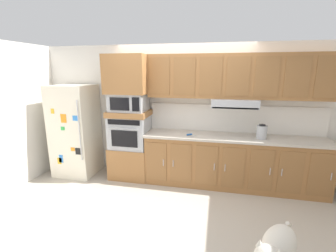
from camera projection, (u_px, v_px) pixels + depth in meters
The scene contains 16 objects.
ground_plane at pixel (172, 201), 3.73m from camera, with size 9.60×9.60×0.00m, color #B2A899.
back_kitchen_wall at pixel (183, 112), 4.50m from camera, with size 6.20×0.12×2.50m, color silver.
side_panel_left at pixel (12, 117), 4.01m from camera, with size 0.12×7.10×2.50m, color silver.
refrigerator at pixel (75, 130), 4.60m from camera, with size 0.76×0.73×1.76m.
oven_base_cabinet at pixel (131, 161), 4.57m from camera, with size 0.74×0.62×0.60m, color #996638.
built_in_oven at pixel (130, 131), 4.43m from camera, with size 0.70×0.62×0.60m.
appliance_mid_shelf at pixel (129, 113), 4.35m from camera, with size 0.74×0.62×0.10m, color #996638.
microwave at pixel (129, 102), 4.30m from camera, with size 0.64×0.54×0.32m.
appliance_upper_cabinet at pixel (128, 74), 4.19m from camera, with size 0.74×0.62×0.68m, color #996638.
lower_cabinet_run at pixel (232, 162), 4.15m from camera, with size 3.06×0.63×0.88m.
countertop_slab at pixel (234, 137), 4.05m from camera, with size 3.10×0.64×0.04m, color #BCB2A3.
backsplash_panel at pixel (234, 119), 4.26m from camera, with size 3.10×0.02×0.50m, color white.
upper_cabinet_with_hood at pixel (237, 78), 3.93m from camera, with size 3.06×0.48×0.88m.
screwdriver at pixel (190, 135), 4.09m from camera, with size 0.17×0.17×0.03m.
electric_kettle at pixel (262, 132), 3.88m from camera, with size 0.17×0.17×0.24m.
dog at pixel (277, 248), 2.15m from camera, with size 0.54×0.86×0.65m.
Camera 1 is at (0.65, -3.29, 2.03)m, focal length 25.02 mm.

